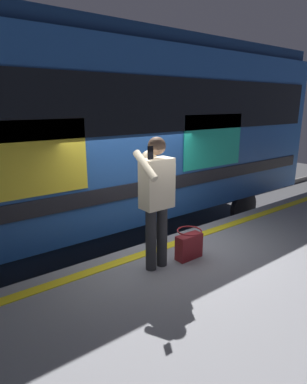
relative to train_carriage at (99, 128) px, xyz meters
name	(u,v)px	position (x,y,z in m)	size (l,w,h in m)	color
ground_plane	(155,291)	(0.10, 1.90, -2.57)	(26.65, 26.65, 0.00)	#3D3D3F
platform	(257,330)	(0.10, 3.85, -2.11)	(17.77, 3.89, 0.92)	gray
safety_line	(167,246)	(0.10, 2.20, -1.64)	(17.41, 0.16, 0.01)	yellow
track_rail_near	(118,260)	(0.10, 0.71, -2.49)	(23.10, 0.08, 0.16)	slate
track_rail_far	(85,236)	(0.10, -0.72, -2.49)	(23.10, 0.08, 0.16)	slate
train_carriage	(99,128)	(0.00, 0.00, 0.00)	(9.99, 2.74, 4.06)	#1E478C
passenger	(156,193)	(0.62, 2.60, -0.63)	(0.57, 0.55, 1.72)	#262628
handbag	(189,245)	(0.11, 2.69, -1.45)	(0.39, 0.35, 0.42)	maroon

